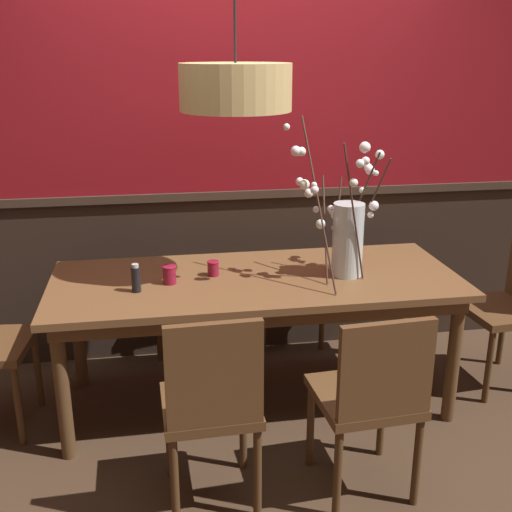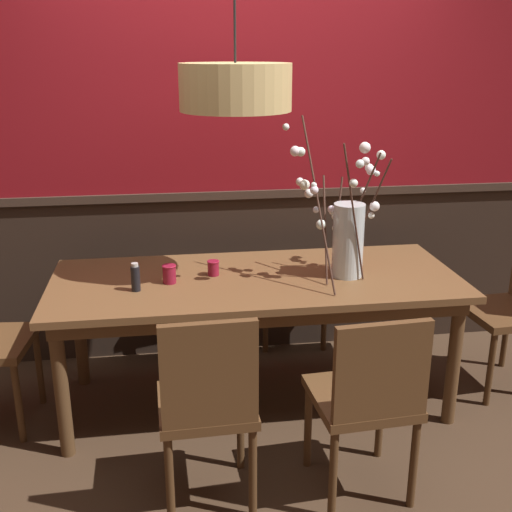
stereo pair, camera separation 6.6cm
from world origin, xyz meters
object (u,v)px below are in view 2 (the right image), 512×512
Objects in this scene: dining_table at (256,291)px; vase_with_blossoms at (347,235)px; chair_near_side_left at (208,401)px; pendant_lamp at (235,87)px; condiment_bottle at (136,278)px; chair_far_side_left at (186,267)px; candle_holder_nearer_edge at (169,274)px; chair_far_side_right at (290,262)px; chair_near_side_right at (368,395)px; candle_holder_nearer_center at (213,268)px.

vase_with_blossoms reaches higher than dining_table.
chair_near_side_left is (-0.32, -0.83, -0.15)m from dining_table.
dining_table is 1.81× the size of pendant_lamp.
condiment_bottle is at bearing -170.27° from dining_table.
chair_near_side_left is 1.21m from vase_with_blossoms.
chair_far_side_left reaches higher than candle_holder_nearer_edge.
condiment_bottle is at bearing -136.21° from chair_far_side_right.
pendant_lamp reaches higher than chair_far_side_right.
chair_near_side_right is 9.22× the size of candle_holder_nearer_edge.
chair_far_side_right is (0.36, 0.84, -0.14)m from dining_table.
chair_near_side_left is at bearing 177.64° from chair_near_side_right.
condiment_bottle is 1.06m from pendant_lamp.
dining_table is at bearing 9.73° from condiment_bottle.
chair_far_side_right reaches higher than condiment_bottle.
dining_table is at bearing 68.61° from chair_near_side_left.
pendant_lamp is at bearing -118.51° from chair_far_side_right.
candle_holder_nearer_edge is 0.66× the size of condiment_bottle.
pendant_lamp reaches higher than condiment_bottle.
vase_with_blossoms is 1.12m from condiment_bottle.
candle_holder_nearer_edge is at bearing -177.56° from dining_table.
condiment_bottle reaches higher than dining_table.
chair_near_side_left is at bearing -112.30° from chair_far_side_right.
pendant_lamp is (0.25, -0.84, 1.19)m from chair_far_side_left.
condiment_bottle is (-0.40, -0.17, 0.03)m from candle_holder_nearer_center.
dining_table is 0.26m from candle_holder_nearer_center.
chair_far_side_left is 9.83× the size of candle_holder_nearer_edge.
condiment_bottle is (-0.30, 0.72, 0.30)m from chair_near_side_left.
dining_table is 2.27× the size of chair_far_side_right.
vase_with_blossoms is (0.83, -0.87, 0.44)m from chair_far_side_left.
chair_near_side_left is 1.80m from chair_far_side_right.
dining_table is at bearing -67.02° from chair_far_side_left.
dining_table is at bearing 112.73° from chair_near_side_right.
chair_far_side_right is at bearing 67.70° from chair_near_side_left.
chair_near_side_left is 0.68m from chair_near_side_right.
chair_near_side_left reaches higher than dining_table.
chair_far_side_left is 11.68× the size of candle_holder_nearer_center.
dining_table is 2.41× the size of chair_near_side_right.
vase_with_blossoms is (0.12, 0.81, 0.47)m from chair_near_side_right.
chair_far_side_right is at bearing 0.86° from chair_far_side_left.
chair_far_side_right reaches higher than candle_holder_nearer_edge.
chair_far_side_left is 1.48m from pendant_lamp.
chair_near_side_right is at bearing -67.15° from chair_far_side_left.
condiment_bottle reaches higher than candle_holder_nearer_edge.
pendant_lamp reaches higher than chair_far_side_left.
dining_table is 22.24× the size of candle_holder_nearer_edge.
vase_with_blossoms is (0.80, 0.78, 0.46)m from chair_near_side_left.
candle_holder_nearer_center is (0.10, 0.89, 0.27)m from chair_near_side_left.
candle_holder_nearer_center is (-0.58, 0.92, 0.28)m from chair_near_side_right.
chair_near_side_left is 0.86m from candle_holder_nearer_edge.
chair_near_side_left is 11.33× the size of candle_holder_nearer_center.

